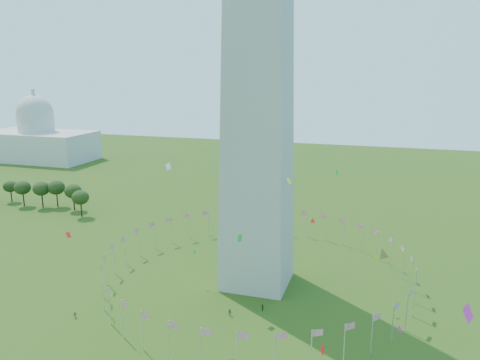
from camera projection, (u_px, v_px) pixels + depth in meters
The scene contains 4 objects.
flag_ring at pixel (257, 266), 125.40m from camera, with size 80.24×80.24×9.00m.
capitol_building at pixel (36, 124), 294.15m from camera, with size 70.00×35.00×46.00m, color beige, non-canonical shape.
kites_aloft at pixel (260, 242), 98.50m from camera, with size 108.04×71.00×32.18m.
tree_line_west at pixel (35, 195), 193.76m from camera, with size 55.66×15.66×12.31m.
Camera 1 is at (30.41, -62.82, 55.79)m, focal length 35.00 mm.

